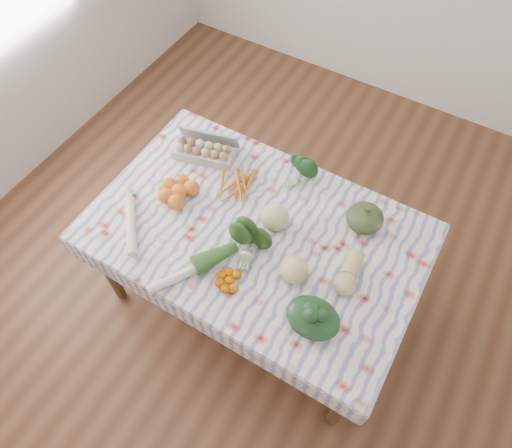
# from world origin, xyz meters

# --- Properties ---
(ground) EXTENTS (4.50, 4.50, 0.00)m
(ground) POSITION_xyz_m (0.00, 0.00, 0.00)
(ground) COLOR #52301C
(ground) RESTS_ON ground
(dining_table) EXTENTS (1.60, 1.00, 0.75)m
(dining_table) POSITION_xyz_m (0.00, 0.00, 0.68)
(dining_table) COLOR brown
(dining_table) RESTS_ON ground
(tablecloth) EXTENTS (1.66, 1.06, 0.01)m
(tablecloth) POSITION_xyz_m (0.00, 0.00, 0.76)
(tablecloth) COLOR white
(tablecloth) RESTS_ON dining_table
(egg_carton) EXTENTS (0.36, 0.22, 0.09)m
(egg_carton) POSITION_xyz_m (-0.50, 0.27, 0.81)
(egg_carton) COLOR #B9B9B4
(egg_carton) RESTS_ON tablecloth
(carrot_bunch) EXTENTS (0.24, 0.22, 0.04)m
(carrot_bunch) POSITION_xyz_m (-0.23, 0.17, 0.78)
(carrot_bunch) COLOR orange
(carrot_bunch) RESTS_ON tablecloth
(kale_bunch) EXTENTS (0.17, 0.16, 0.12)m
(kale_bunch) POSITION_xyz_m (0.03, 0.40, 0.82)
(kale_bunch) COLOR #163C17
(kale_bunch) RESTS_ON tablecloth
(kabocha_squash) EXTENTS (0.22, 0.22, 0.12)m
(kabocha_squash) POSITION_xyz_m (0.45, 0.30, 0.82)
(kabocha_squash) COLOR #384825
(kabocha_squash) RESTS_ON tablecloth
(cabbage) EXTENTS (0.15, 0.15, 0.14)m
(cabbage) POSITION_xyz_m (0.06, 0.07, 0.83)
(cabbage) COLOR #BAD289
(cabbage) RESTS_ON tablecloth
(butternut_squash) EXTENTS (0.13, 0.24, 0.11)m
(butternut_squash) POSITION_xyz_m (0.50, -0.01, 0.82)
(butternut_squash) COLOR tan
(butternut_squash) RESTS_ON tablecloth
(orange_cluster) EXTENTS (0.30, 0.30, 0.09)m
(orange_cluster) POSITION_xyz_m (-0.45, -0.02, 0.81)
(orange_cluster) COLOR orange
(orange_cluster) RESTS_ON tablecloth
(broccoli) EXTENTS (0.20, 0.20, 0.11)m
(broccoli) POSITION_xyz_m (0.03, -0.12, 0.82)
(broccoli) COLOR #214417
(broccoli) RESTS_ON tablecloth
(mandarin_cluster) EXTENTS (0.20, 0.20, 0.05)m
(mandarin_cluster) POSITION_xyz_m (0.04, -0.31, 0.79)
(mandarin_cluster) COLOR #D16200
(mandarin_cluster) RESTS_ON tablecloth
(grapefruit) EXTENTS (0.13, 0.13, 0.13)m
(grapefruit) POSITION_xyz_m (0.28, -0.13, 0.83)
(grapefruit) COLOR #EAD881
(grapefruit) RESTS_ON tablecloth
(spinach_bag) EXTENTS (0.29, 0.25, 0.11)m
(spinach_bag) POSITION_xyz_m (0.46, -0.29, 0.82)
(spinach_bag) COLOR black
(spinach_bag) RESTS_ON tablecloth
(daikon) EXTENTS (0.27, 0.30, 0.05)m
(daikon) POSITION_xyz_m (-0.54, -0.31, 0.79)
(daikon) COLOR white
(daikon) RESTS_ON tablecloth
(leek) EXTENTS (0.27, 0.41, 0.05)m
(leek) POSITION_xyz_m (-0.14, -0.35, 0.79)
(leek) COLOR white
(leek) RESTS_ON tablecloth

